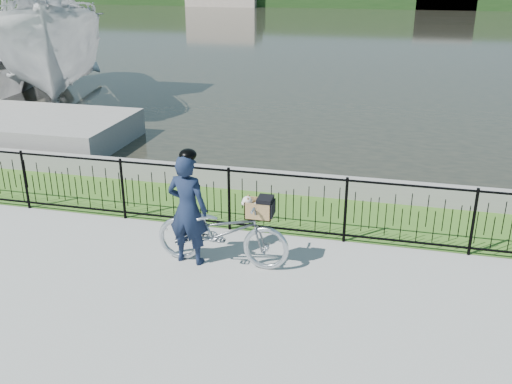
# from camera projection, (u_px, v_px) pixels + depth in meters

# --- Properties ---
(ground) EXTENTS (120.00, 120.00, 0.00)m
(ground) POSITION_uv_depth(u_px,v_px,m) (265.00, 282.00, 8.39)
(ground) COLOR gray
(ground) RESTS_ON ground
(grass_strip) EXTENTS (60.00, 2.00, 0.01)m
(grass_strip) POSITION_uv_depth(u_px,v_px,m) (295.00, 212.00, 10.73)
(grass_strip) COLOR #3B651F
(grass_strip) RESTS_ON ground
(water) EXTENTS (120.00, 120.00, 0.00)m
(water) POSITION_uv_depth(u_px,v_px,m) (375.00, 35.00, 38.16)
(water) COLOR black
(water) RESTS_ON ground
(quay_wall) EXTENTS (60.00, 0.30, 0.40)m
(quay_wall) POSITION_uv_depth(u_px,v_px,m) (304.00, 184.00, 11.56)
(quay_wall) COLOR gray
(quay_wall) RESTS_ON ground
(fence) EXTENTS (14.00, 0.06, 1.15)m
(fence) POSITION_uv_depth(u_px,v_px,m) (286.00, 205.00, 9.62)
(fence) COLOR black
(fence) RESTS_ON ground
(bicycle_rig) EXTENTS (2.09, 0.73, 1.19)m
(bicycle_rig) POSITION_uv_depth(u_px,v_px,m) (223.00, 231.00, 8.71)
(bicycle_rig) COLOR #AFB4BC
(bicycle_rig) RESTS_ON ground
(cyclist) EXTENTS (0.69, 0.50, 1.84)m
(cyclist) POSITION_uv_depth(u_px,v_px,m) (188.00, 208.00, 8.64)
(cyclist) COLOR #121C33
(cyclist) RESTS_ON ground
(boat_near) EXTENTS (7.82, 9.57, 5.34)m
(boat_near) POSITION_uv_depth(u_px,v_px,m) (51.00, 44.00, 18.91)
(boat_near) COLOR #BABABA
(boat_near) RESTS_ON water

